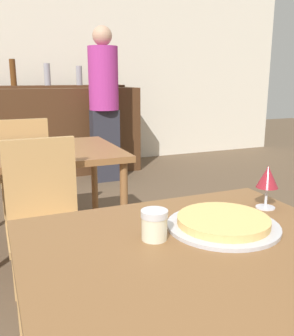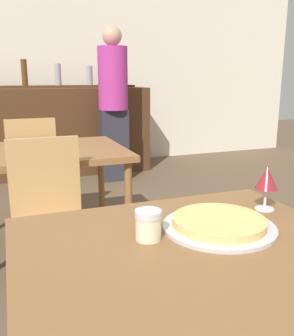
{
  "view_description": "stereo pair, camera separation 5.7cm",
  "coord_description": "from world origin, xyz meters",
  "px_view_note": "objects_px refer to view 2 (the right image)",
  "views": [
    {
      "loc": [
        -0.52,
        -0.85,
        1.23
      ],
      "look_at": [
        0.07,
        0.55,
        0.85
      ],
      "focal_mm": 40.0,
      "sensor_mm": 36.0,
      "label": 1
    },
    {
      "loc": [
        -0.46,
        -0.87,
        1.23
      ],
      "look_at": [
        0.07,
        0.55,
        0.85
      ],
      "focal_mm": 40.0,
      "sensor_mm": 36.0,
      "label": 2
    }
  ],
  "objects_px": {
    "cheese_shaker": "(148,225)",
    "wine_glass": "(267,179)",
    "chair_far_side_front": "(49,212)",
    "pizza_tray": "(219,224)",
    "chair_far_side_back": "(32,165)",
    "person_standing": "(113,99)"
  },
  "relations": [
    {
      "from": "pizza_tray",
      "to": "chair_far_side_front",
      "type": "bearing_deg",
      "value": 113.89
    },
    {
      "from": "chair_far_side_front",
      "to": "pizza_tray",
      "type": "height_order",
      "value": "chair_far_side_front"
    },
    {
      "from": "pizza_tray",
      "to": "wine_glass",
      "type": "xyz_separation_m",
      "value": [
        0.25,
        0.1,
        0.1
      ]
    },
    {
      "from": "cheese_shaker",
      "to": "person_standing",
      "type": "bearing_deg",
      "value": 76.03
    },
    {
      "from": "chair_far_side_front",
      "to": "pizza_tray",
      "type": "xyz_separation_m",
      "value": [
        0.43,
        -0.98,
        0.25
      ]
    },
    {
      "from": "chair_far_side_back",
      "to": "wine_glass",
      "type": "bearing_deg",
      "value": 108.28
    },
    {
      "from": "chair_far_side_front",
      "to": "wine_glass",
      "type": "bearing_deg",
      "value": -52.3
    },
    {
      "from": "cheese_shaker",
      "to": "wine_glass",
      "type": "bearing_deg",
      "value": 10.49
    },
    {
      "from": "pizza_tray",
      "to": "person_standing",
      "type": "xyz_separation_m",
      "value": [
        0.58,
        3.3,
        0.2
      ]
    },
    {
      "from": "person_standing",
      "to": "chair_far_side_back",
      "type": "bearing_deg",
      "value": -131.83
    },
    {
      "from": "chair_far_side_front",
      "to": "wine_glass",
      "type": "relative_size",
      "value": 5.73
    },
    {
      "from": "chair_far_side_front",
      "to": "cheese_shaker",
      "type": "distance_m",
      "value": 1.03
    },
    {
      "from": "pizza_tray",
      "to": "wine_glass",
      "type": "relative_size",
      "value": 2.26
    },
    {
      "from": "chair_far_side_back",
      "to": "person_standing",
      "type": "xyz_separation_m",
      "value": [
        1.02,
        1.14,
        0.45
      ]
    },
    {
      "from": "cheese_shaker",
      "to": "person_standing",
      "type": "relative_size",
      "value": 0.05
    },
    {
      "from": "pizza_tray",
      "to": "wine_glass",
      "type": "distance_m",
      "value": 0.28
    },
    {
      "from": "cheese_shaker",
      "to": "wine_glass",
      "type": "height_order",
      "value": "wine_glass"
    },
    {
      "from": "person_standing",
      "to": "cheese_shaker",
      "type": "bearing_deg",
      "value": -103.97
    },
    {
      "from": "chair_far_side_back",
      "to": "person_standing",
      "type": "distance_m",
      "value": 1.59
    },
    {
      "from": "chair_far_side_back",
      "to": "person_standing",
      "type": "relative_size",
      "value": 0.51
    },
    {
      "from": "chair_far_side_front",
      "to": "person_standing",
      "type": "height_order",
      "value": "person_standing"
    },
    {
      "from": "chair_far_side_back",
      "to": "pizza_tray",
      "type": "bearing_deg",
      "value": 101.34
    }
  ]
}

